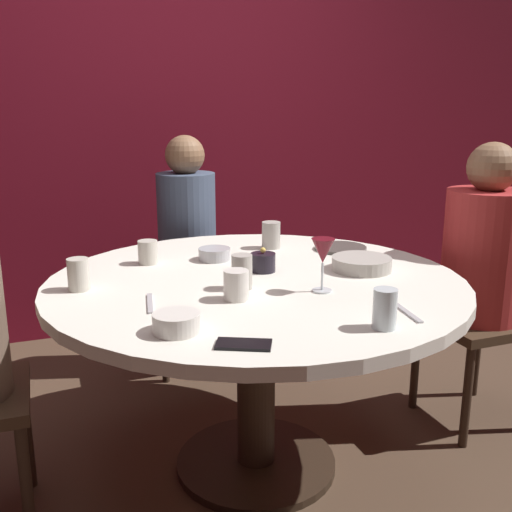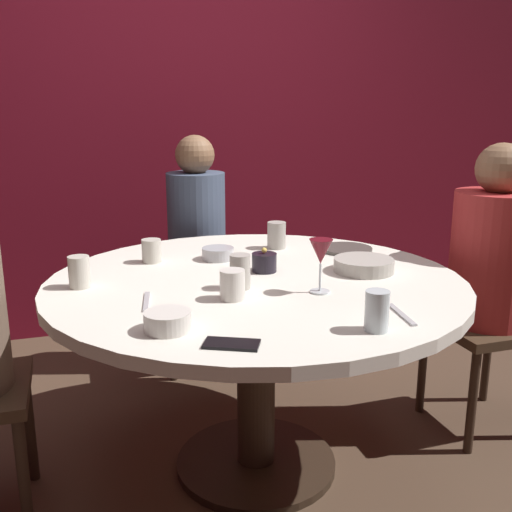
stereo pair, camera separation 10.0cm
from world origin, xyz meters
name	(u,v)px [view 2 (the right image)]	position (x,y,z in m)	size (l,w,h in m)	color
ground_plane	(256,465)	(0.00, 0.00, 0.00)	(8.00, 8.00, 0.00)	#4C3828
back_wall	(170,111)	(0.00, 1.66, 1.30)	(6.00, 0.10, 2.60)	maroon
dining_table	(256,315)	(0.00, 0.00, 0.61)	(1.46, 1.46, 0.74)	silver
seated_diner_back	(197,227)	(0.00, 0.99, 0.73)	(0.40, 0.40, 1.19)	#3F2D1E
seated_diner_right	(492,259)	(0.99, 0.00, 0.73)	(0.40, 0.40, 1.19)	#3F2D1E
candle_holder	(264,262)	(0.05, 0.07, 0.78)	(0.09, 0.09, 0.09)	black
wine_glass	(321,254)	(0.15, -0.22, 0.87)	(0.08, 0.08, 0.18)	silver
dinner_plate	(346,249)	(0.48, 0.27, 0.75)	(0.22, 0.22, 0.01)	#4C4742
cell_phone	(232,344)	(-0.24, -0.55, 0.75)	(0.07, 0.14, 0.01)	black
bowl_serving_large	(218,254)	(-0.06, 0.29, 0.77)	(0.12, 0.12, 0.05)	#B7B7BC
bowl_salad_center	(168,321)	(-0.38, -0.40, 0.77)	(0.13, 0.13, 0.05)	silver
bowl_small_white	(364,265)	(0.40, -0.04, 0.77)	(0.22, 0.22, 0.05)	#B2ADA3
cup_near_candle	(152,251)	(-0.32, 0.33, 0.79)	(0.07, 0.07, 0.09)	beige
cup_by_left_diner	(277,235)	(0.22, 0.40, 0.80)	(0.08, 0.08, 0.11)	#B2ADA3
cup_by_right_diner	(232,285)	(-0.14, -0.20, 0.79)	(0.08, 0.08, 0.09)	silver
cup_center_front	(79,272)	(-0.59, 0.08, 0.80)	(0.07, 0.07, 0.11)	beige
cup_far_edge	(240,272)	(-0.09, -0.10, 0.80)	(0.07, 0.07, 0.11)	#B2ADA3
cup_beside_wine	(377,311)	(0.16, -0.57, 0.80)	(0.07, 0.07, 0.11)	silver
fork_near_plate	(402,314)	(0.28, -0.49, 0.75)	(0.02, 0.18, 0.01)	#B7B7BC
knife_near_plate	(147,301)	(-0.40, -0.15, 0.75)	(0.02, 0.18, 0.01)	#B7B7BC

